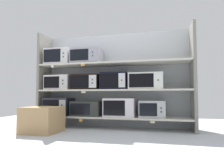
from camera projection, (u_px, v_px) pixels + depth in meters
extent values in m
cube|color=#B2B7BC|center=(94.00, 141.00, 2.62)|extent=(6.72, 6.00, 0.02)
cube|color=#9EA3A8|center=(115.00, 80.00, 3.88)|extent=(2.92, 0.04, 1.79)
cube|color=gray|center=(44.00, 80.00, 3.97)|extent=(0.05, 0.45, 1.79)
cube|color=gray|center=(193.00, 77.00, 3.30)|extent=(0.05, 0.45, 1.79)
cube|color=beige|center=(112.00, 117.00, 3.60)|extent=(2.72, 0.45, 0.03)
cube|color=#282D3A|center=(59.00, 106.00, 3.86)|extent=(0.49, 0.41, 0.33)
cube|color=black|center=(51.00, 107.00, 3.67)|extent=(0.34, 0.01, 0.26)
cube|color=silver|center=(62.00, 107.00, 3.62)|extent=(0.12, 0.01, 0.26)
cylinder|color=#262628|center=(62.00, 109.00, 3.61)|extent=(0.02, 0.01, 0.02)
cylinder|color=#262628|center=(62.00, 105.00, 3.61)|extent=(0.02, 0.01, 0.02)
cube|color=#2E312D|center=(88.00, 108.00, 3.72)|extent=(0.54, 0.41, 0.27)
cube|color=black|center=(80.00, 109.00, 3.53)|extent=(0.37, 0.01, 0.20)
cube|color=#2E312D|center=(94.00, 109.00, 3.47)|extent=(0.14, 0.01, 0.22)
cylinder|color=#262628|center=(94.00, 109.00, 3.46)|extent=(0.02, 0.01, 0.02)
cube|color=silver|center=(120.00, 107.00, 3.57)|extent=(0.55, 0.40, 0.32)
cube|color=black|center=(114.00, 108.00, 3.39)|extent=(0.38, 0.01, 0.25)
cube|color=silver|center=(129.00, 108.00, 3.33)|extent=(0.14, 0.01, 0.26)
cube|color=#B4B8BA|center=(152.00, 109.00, 3.43)|extent=(0.44, 0.33, 0.29)
cube|color=black|center=(148.00, 110.00, 3.28)|extent=(0.29, 0.01, 0.21)
cube|color=#B4B8BA|center=(161.00, 110.00, 3.23)|extent=(0.13, 0.01, 0.23)
cylinder|color=#262628|center=(161.00, 112.00, 3.22)|extent=(0.02, 0.01, 0.02)
cylinder|color=#262628|center=(161.00, 108.00, 3.23)|extent=(0.02, 0.01, 0.02)
cube|color=orange|center=(81.00, 120.00, 3.49)|extent=(0.06, 0.00, 0.05)
cube|color=beige|center=(152.00, 122.00, 3.20)|extent=(0.08, 0.00, 0.03)
cube|color=beige|center=(112.00, 90.00, 3.63)|extent=(2.72, 0.45, 0.03)
cube|color=silver|center=(60.00, 83.00, 3.89)|extent=(0.50, 0.35, 0.28)
cube|color=black|center=(52.00, 82.00, 3.73)|extent=(0.32, 0.01, 0.21)
cube|color=silver|center=(63.00, 82.00, 3.67)|extent=(0.15, 0.01, 0.22)
cylinder|color=#262628|center=(63.00, 84.00, 3.66)|extent=(0.02, 0.01, 0.02)
cylinder|color=#262628|center=(63.00, 80.00, 3.66)|extent=(0.02, 0.01, 0.02)
cube|color=black|center=(86.00, 82.00, 3.75)|extent=(0.53, 0.36, 0.28)
cube|color=black|center=(79.00, 82.00, 3.59)|extent=(0.36, 0.01, 0.22)
cube|color=silver|center=(93.00, 81.00, 3.53)|extent=(0.14, 0.01, 0.23)
cylinder|color=#262628|center=(92.00, 83.00, 3.52)|extent=(0.02, 0.01, 0.02)
cylinder|color=#262628|center=(92.00, 80.00, 3.52)|extent=(0.02, 0.01, 0.02)
cube|color=black|center=(114.00, 81.00, 3.62)|extent=(0.47, 0.34, 0.30)
cube|color=black|center=(109.00, 80.00, 3.46)|extent=(0.33, 0.01, 0.23)
cube|color=silver|center=(122.00, 80.00, 3.41)|extent=(0.11, 0.01, 0.24)
cylinder|color=#262628|center=(122.00, 80.00, 3.40)|extent=(0.02, 0.01, 0.02)
cube|color=silver|center=(146.00, 81.00, 3.49)|extent=(0.58, 0.40, 0.28)
cube|color=black|center=(141.00, 80.00, 3.30)|extent=(0.41, 0.01, 0.23)
cube|color=silver|center=(158.00, 80.00, 3.24)|extent=(0.14, 0.01, 0.22)
cylinder|color=#262628|center=(158.00, 80.00, 3.23)|extent=(0.02, 0.01, 0.02)
cube|color=beige|center=(83.00, 92.00, 3.51)|extent=(0.08, 0.00, 0.03)
cube|color=beige|center=(112.00, 64.00, 3.65)|extent=(2.72, 0.45, 0.03)
cube|color=silver|center=(60.00, 57.00, 3.92)|extent=(0.50, 0.40, 0.30)
cube|color=black|center=(52.00, 56.00, 3.73)|extent=(0.35, 0.01, 0.24)
cube|color=silver|center=(64.00, 55.00, 3.67)|extent=(0.12, 0.01, 0.24)
cylinder|color=#262628|center=(63.00, 57.00, 3.66)|extent=(0.02, 0.01, 0.02)
cylinder|color=#262628|center=(63.00, 53.00, 3.66)|extent=(0.02, 0.01, 0.02)
cube|color=#9A99A6|center=(87.00, 57.00, 3.78)|extent=(0.54, 0.39, 0.28)
cube|color=black|center=(79.00, 55.00, 3.60)|extent=(0.35, 0.01, 0.20)
cube|color=#9A99A6|center=(93.00, 54.00, 3.54)|extent=(0.16, 0.01, 0.23)
cylinder|color=#262628|center=(92.00, 56.00, 3.53)|extent=(0.02, 0.01, 0.02)
cylinder|color=#262628|center=(92.00, 52.00, 3.54)|extent=(0.02, 0.01, 0.02)
cube|color=white|center=(52.00, 66.00, 3.69)|extent=(0.05, 0.00, 0.04)
cube|color=orange|center=(83.00, 65.00, 3.54)|extent=(0.07, 0.00, 0.03)
cube|color=tan|center=(42.00, 120.00, 3.21)|extent=(0.54, 0.54, 0.41)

